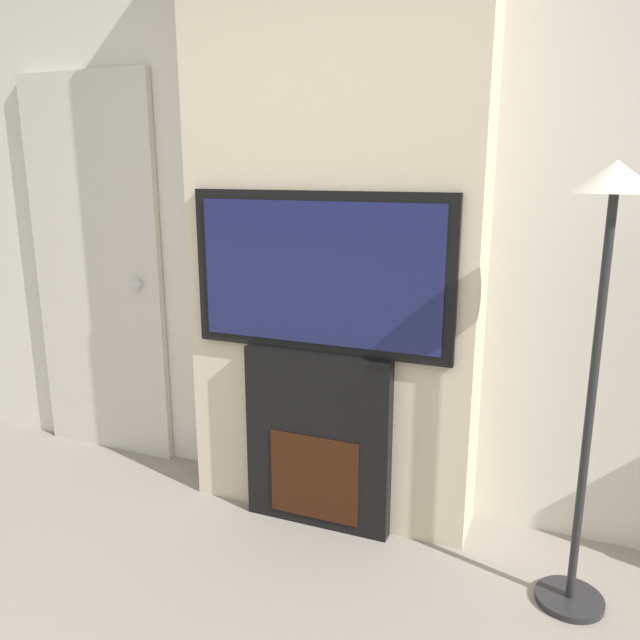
% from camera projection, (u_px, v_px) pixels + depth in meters
% --- Properties ---
extents(wall_back, '(6.00, 0.06, 2.70)m').
position_uv_depth(wall_back, '(346.00, 214.00, 2.79)').
color(wall_back, silver).
rests_on(wall_back, ground_plane).
extents(chimney_breast, '(1.28, 0.28, 2.70)m').
position_uv_depth(chimney_breast, '(332.00, 217.00, 2.64)').
color(chimney_breast, beige).
rests_on(chimney_breast, ground_plane).
extents(fireplace, '(0.66, 0.15, 0.80)m').
position_uv_depth(fireplace, '(320.00, 438.00, 2.74)').
color(fireplace, black).
rests_on(fireplace, ground_plane).
extents(television, '(1.13, 0.07, 0.67)m').
position_uv_depth(television, '(320.00, 273.00, 2.56)').
color(television, black).
rests_on(television, fireplace).
extents(floor_lamp, '(0.27, 0.27, 1.58)m').
position_uv_depth(floor_lamp, '(604.00, 280.00, 2.01)').
color(floor_lamp, '#262628').
rests_on(floor_lamp, ground_plane).
extents(entry_door, '(0.81, 0.09, 2.02)m').
position_uv_depth(entry_door, '(97.00, 272.00, 3.33)').
color(entry_door, beige).
rests_on(entry_door, ground_plane).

